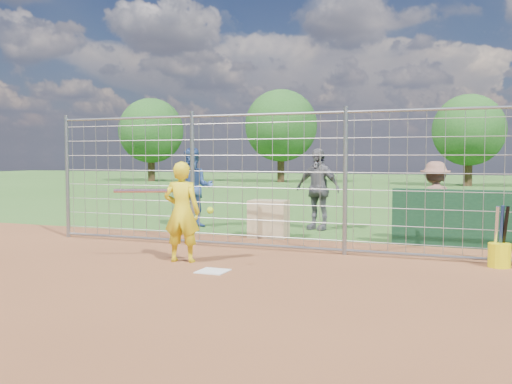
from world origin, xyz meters
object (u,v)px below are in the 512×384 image
at_px(batter, 182,212).
at_px(bystander_c, 435,202).
at_px(equipment_bin, 269,219).
at_px(bystander_a, 194,188).
at_px(bystander_b, 318,189).
at_px(bucket_with_bats, 500,252).

height_order(batter, bystander_c, batter).
height_order(bystander_c, equipment_bin, bystander_c).
height_order(bystander_a, equipment_bin, bystander_a).
bearing_deg(bystander_c, bystander_b, -44.45).
xyz_separation_m(bystander_b, bucket_with_bats, (3.88, -3.47, -0.72)).
bearing_deg(batter, bystander_c, -144.77).
bearing_deg(bystander_b, bucket_with_bats, -27.09).
bearing_deg(equipment_bin, batter, -100.08).
distance_m(batter, bucket_with_bats, 5.06).
xyz_separation_m(bystander_a, bucket_with_bats, (6.83, -2.84, -0.72)).
bearing_deg(bystander_b, equipment_bin, -95.11).
xyz_separation_m(equipment_bin, bucket_with_bats, (4.49, -1.78, -0.15)).
bearing_deg(bystander_c, batter, 23.43).
bearing_deg(equipment_bin, bucket_with_bats, -25.75).
distance_m(batter, equipment_bin, 3.24).
height_order(bystander_a, bucket_with_bats, bystander_a).
distance_m(bystander_a, bystander_b, 3.02).
xyz_separation_m(bystander_a, equipment_bin, (2.34, -1.06, -0.57)).
height_order(bystander_b, equipment_bin, bystander_b).
height_order(bystander_a, bystander_c, bystander_a).
xyz_separation_m(bystander_a, bystander_b, (2.95, 0.63, -0.01)).
height_order(bystander_c, bucket_with_bats, bystander_c).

